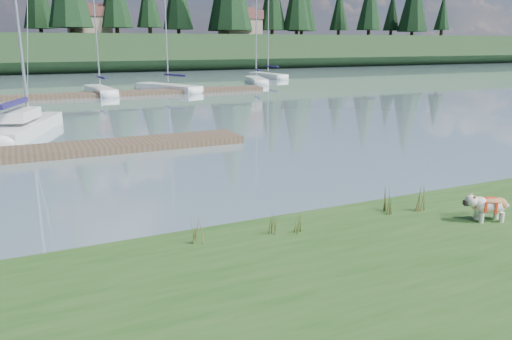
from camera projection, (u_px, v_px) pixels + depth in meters
name	position (u px, v px, depth m)	size (l,w,h in m)	color
ground	(83.00, 97.00, 38.74)	(200.00, 200.00, 0.00)	#839EAA
bank	(380.00, 331.00, 7.09)	(60.00, 9.00, 0.35)	#294C1C
ridge	(49.00, 53.00, 75.87)	(200.00, 20.00, 5.00)	#1A3018
bulldog	(489.00, 204.00, 10.87)	(1.01, 0.65, 0.59)	silver
sailboat_main	(29.00, 123.00, 23.64)	(3.96, 7.75, 11.17)	white
dock_near	(37.00, 152.00, 18.63)	(16.00, 2.00, 0.30)	#4C3D2C
dock_far	(110.00, 94.00, 39.52)	(26.00, 2.20, 0.30)	#4C3D2C
sailboat_bg_2	(99.00, 89.00, 41.24)	(1.95, 7.09, 10.63)	white
sailboat_bg_3	(163.00, 87.00, 43.87)	(4.70, 8.09, 11.93)	white
sailboat_bg_4	(255.00, 80.00, 52.18)	(3.18, 7.26, 10.62)	white
sailboat_bg_5	(265.00, 75.00, 59.38)	(2.03, 7.60, 10.79)	white
weed_0	(274.00, 224.00, 10.16)	(0.17, 0.14, 0.51)	#475B23
weed_1	(298.00, 224.00, 10.19)	(0.17, 0.14, 0.46)	#475B23
weed_2	(387.00, 201.00, 11.50)	(0.17, 0.14, 0.61)	#475B23
weed_3	(195.00, 232.00, 9.67)	(0.17, 0.14, 0.56)	#475B23
weed_4	(387.00, 205.00, 11.34)	(0.17, 0.14, 0.51)	#475B23
weed_5	(420.00, 198.00, 11.55)	(0.17, 0.14, 0.72)	#475B23
mud_lip	(252.00, 233.00, 10.98)	(60.00, 0.50, 0.14)	#33281C
conifer_8	(370.00, 0.00, 90.82)	(4.62, 4.62, 11.77)	#382619
house_1	(89.00, 20.00, 75.37)	(6.30, 5.30, 4.65)	gray
house_2	(240.00, 22.00, 83.41)	(6.30, 5.30, 4.65)	gray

